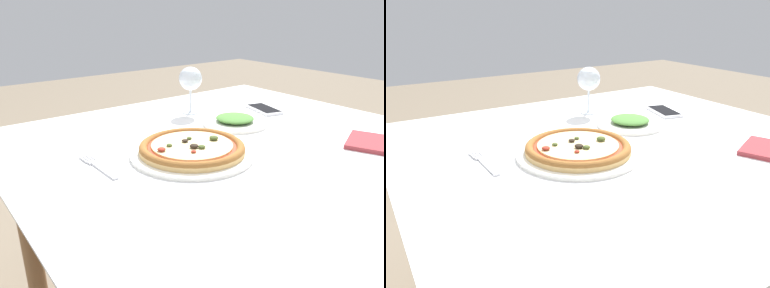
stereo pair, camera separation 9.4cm
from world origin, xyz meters
TOP-DOWN VIEW (x-y plane):
  - dining_table at (0.00, 0.00)m, footprint 1.18×1.09m
  - pizza_plate at (-0.15, -0.01)m, footprint 0.32×0.32m
  - fork at (-0.38, 0.07)m, footprint 0.03×0.17m
  - wine_glass_far_left at (0.09, 0.31)m, footprint 0.08×0.08m
  - cell_phone at (0.31, 0.17)m, footprint 0.11×0.16m
  - side_plate at (0.11, 0.12)m, footprint 0.21×0.21m
  - napkin_folded at (0.28, -0.24)m, footprint 0.18×0.16m

SIDE VIEW (x-z plane):
  - dining_table at x=0.00m, z-range 0.27..0.98m
  - fork at x=-0.38m, z-range 0.71..0.71m
  - cell_phone at x=0.31m, z-range 0.71..0.72m
  - napkin_folded at x=0.28m, z-range 0.71..0.72m
  - side_plate at x=0.11m, z-range 0.70..0.73m
  - pizza_plate at x=-0.15m, z-range 0.70..0.74m
  - wine_glass_far_left at x=0.09m, z-range 0.74..0.91m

